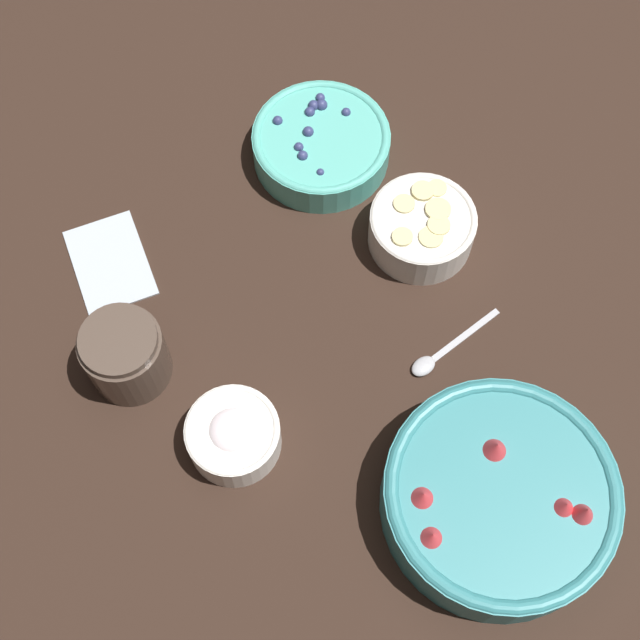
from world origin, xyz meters
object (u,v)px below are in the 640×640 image
Objects in this scene: bowl_blueberries at (321,143)px; bowl_bananas at (422,226)px; jar_chocolate at (126,356)px; bowl_strawberries at (499,497)px; bowl_cream at (233,435)px.

bowl_bananas is (0.18, -0.01, 0.00)m from bowl_blueberries.
bowl_bananas is 1.38× the size of jar_chocolate.
bowl_blueberries is 1.88× the size of jar_chocolate.
bowl_strawberries is 2.37× the size of bowl_cream.
bowl_bananas is 1.24× the size of bowl_cream.
bowl_blueberries is 1.36× the size of bowl_bananas.
bowl_blueberries is 0.18m from bowl_bananas.
bowl_strawberries reaches higher than bowl_bananas.
bowl_cream is at bearing -150.98° from bowl_strawberries.
bowl_cream is at bearing -60.70° from bowl_blueberries.
bowl_bananas is 0.35m from bowl_cream.
jar_chocolate is at bearing -109.87° from bowl_bananas.
bowl_strawberries is 0.30m from bowl_cream.
bowl_bananas is at bearing -2.36° from bowl_blueberries.
bowl_strawberries is at bearing 21.69° from jar_chocolate.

